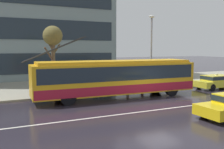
{
  "coord_description": "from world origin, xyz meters",
  "views": [
    {
      "loc": [
        -9.53,
        -13.29,
        3.7
      ],
      "look_at": [
        -1.97,
        3.2,
        1.78
      ],
      "focal_mm": 39.33,
      "sensor_mm": 36.0,
      "label": 1
    }
  ],
  "objects_px": {
    "bus_shelter": "(75,69)",
    "pedestrian_walking_past": "(128,76)",
    "pedestrian_waiting_by_pole": "(74,80)",
    "street_lamp": "(151,45)",
    "trolleybus": "(117,77)",
    "pedestrian_at_shelter": "(143,76)",
    "street_tree_bare": "(53,39)",
    "pedestrian_approaching_curb": "(49,74)",
    "taxi_ahead_of_bus": "(217,81)"
  },
  "relations": [
    {
      "from": "bus_shelter",
      "to": "pedestrian_walking_past",
      "type": "relative_size",
      "value": 2.3
    },
    {
      "from": "pedestrian_waiting_by_pole",
      "to": "street_lamp",
      "type": "relative_size",
      "value": 0.24
    },
    {
      "from": "trolleybus",
      "to": "pedestrian_at_shelter",
      "type": "distance_m",
      "value": 5.45
    },
    {
      "from": "trolleybus",
      "to": "street_tree_bare",
      "type": "relative_size",
      "value": 2.38
    },
    {
      "from": "pedestrian_walking_past",
      "to": "street_tree_bare",
      "type": "height_order",
      "value": "street_tree_bare"
    },
    {
      "from": "trolleybus",
      "to": "street_tree_bare",
      "type": "distance_m",
      "value": 6.4
    },
    {
      "from": "pedestrian_walking_past",
      "to": "street_tree_bare",
      "type": "bearing_deg",
      "value": 176.26
    },
    {
      "from": "street_lamp",
      "to": "street_tree_bare",
      "type": "distance_m",
      "value": 8.89
    },
    {
      "from": "street_tree_bare",
      "to": "trolleybus",
      "type": "bearing_deg",
      "value": -46.53
    },
    {
      "from": "bus_shelter",
      "to": "pedestrian_at_shelter",
      "type": "distance_m",
      "value": 6.53
    },
    {
      "from": "street_lamp",
      "to": "street_tree_bare",
      "type": "height_order",
      "value": "street_lamp"
    },
    {
      "from": "pedestrian_waiting_by_pole",
      "to": "pedestrian_approaching_curb",
      "type": "bearing_deg",
      "value": -177.13
    },
    {
      "from": "trolleybus",
      "to": "bus_shelter",
      "type": "xyz_separation_m",
      "value": [
        -2.16,
        3.7,
        0.44
      ]
    },
    {
      "from": "pedestrian_at_shelter",
      "to": "street_lamp",
      "type": "bearing_deg",
      "value": -43.61
    },
    {
      "from": "trolleybus",
      "to": "pedestrian_walking_past",
      "type": "bearing_deg",
      "value": 51.63
    },
    {
      "from": "taxi_ahead_of_bus",
      "to": "street_tree_bare",
      "type": "distance_m",
      "value": 15.25
    },
    {
      "from": "pedestrian_waiting_by_pole",
      "to": "pedestrian_at_shelter",
      "type": "bearing_deg",
      "value": -1.01
    },
    {
      "from": "trolleybus",
      "to": "pedestrian_approaching_curb",
      "type": "relative_size",
      "value": 6.38
    },
    {
      "from": "taxi_ahead_of_bus",
      "to": "pedestrian_waiting_by_pole",
      "type": "relative_size",
      "value": 2.85
    },
    {
      "from": "pedestrian_approaching_curb",
      "to": "pedestrian_waiting_by_pole",
      "type": "height_order",
      "value": "pedestrian_approaching_curb"
    },
    {
      "from": "bus_shelter",
      "to": "pedestrian_walking_past",
      "type": "distance_m",
      "value": 5.15
    },
    {
      "from": "bus_shelter",
      "to": "street_tree_bare",
      "type": "relative_size",
      "value": 0.69
    },
    {
      "from": "taxi_ahead_of_bus",
      "to": "pedestrian_waiting_by_pole",
      "type": "distance_m",
      "value": 13.11
    },
    {
      "from": "pedestrian_at_shelter",
      "to": "pedestrian_waiting_by_pole",
      "type": "xyz_separation_m",
      "value": [
        -6.67,
        0.12,
        -0.06
      ]
    },
    {
      "from": "bus_shelter",
      "to": "pedestrian_waiting_by_pole",
      "type": "height_order",
      "value": "bus_shelter"
    },
    {
      "from": "taxi_ahead_of_bus",
      "to": "street_lamp",
      "type": "xyz_separation_m",
      "value": [
        -5.38,
        2.86,
        3.34
      ]
    },
    {
      "from": "pedestrian_at_shelter",
      "to": "pedestrian_walking_past",
      "type": "relative_size",
      "value": 1.03
    },
    {
      "from": "trolleybus",
      "to": "pedestrian_walking_past",
      "type": "relative_size",
      "value": 7.94
    },
    {
      "from": "pedestrian_walking_past",
      "to": "taxi_ahead_of_bus",
      "type": "bearing_deg",
      "value": -27.14
    },
    {
      "from": "trolleybus",
      "to": "pedestrian_waiting_by_pole",
      "type": "relative_size",
      "value": 8.25
    },
    {
      "from": "trolleybus",
      "to": "taxi_ahead_of_bus",
      "type": "relative_size",
      "value": 2.9
    },
    {
      "from": "pedestrian_approaching_curb",
      "to": "pedestrian_walking_past",
      "type": "distance_m",
      "value": 7.37
    },
    {
      "from": "pedestrian_approaching_curb",
      "to": "street_lamp",
      "type": "height_order",
      "value": "street_lamp"
    },
    {
      "from": "pedestrian_walking_past",
      "to": "pedestrian_at_shelter",
      "type": "bearing_deg",
      "value": -14.39
    },
    {
      "from": "street_tree_bare",
      "to": "bus_shelter",
      "type": "bearing_deg",
      "value": -13.62
    },
    {
      "from": "pedestrian_walking_past",
      "to": "street_tree_bare",
      "type": "distance_m",
      "value": 7.63
    },
    {
      "from": "bus_shelter",
      "to": "pedestrian_at_shelter",
      "type": "relative_size",
      "value": 2.24
    },
    {
      "from": "pedestrian_waiting_by_pole",
      "to": "street_tree_bare",
      "type": "xyz_separation_m",
      "value": [
        -1.54,
        0.69,
        3.44
      ]
    },
    {
      "from": "pedestrian_walking_past",
      "to": "pedestrian_waiting_by_pole",
      "type": "height_order",
      "value": "pedestrian_walking_past"
    },
    {
      "from": "bus_shelter",
      "to": "pedestrian_approaching_curb",
      "type": "bearing_deg",
      "value": -170.79
    },
    {
      "from": "taxi_ahead_of_bus",
      "to": "street_tree_bare",
      "type": "bearing_deg",
      "value": 163.44
    },
    {
      "from": "bus_shelter",
      "to": "pedestrian_at_shelter",
      "type": "height_order",
      "value": "bus_shelter"
    },
    {
      "from": "pedestrian_walking_past",
      "to": "pedestrian_waiting_by_pole",
      "type": "xyz_separation_m",
      "value": [
        -5.28,
        -0.24,
        -0.04
      ]
    },
    {
      "from": "taxi_ahead_of_bus",
      "to": "pedestrian_walking_past",
      "type": "bearing_deg",
      "value": 152.86
    },
    {
      "from": "trolleybus",
      "to": "pedestrian_waiting_by_pole",
      "type": "height_order",
      "value": "trolleybus"
    },
    {
      "from": "pedestrian_approaching_curb",
      "to": "pedestrian_waiting_by_pole",
      "type": "xyz_separation_m",
      "value": [
        2.05,
        0.1,
        -0.65
      ]
    },
    {
      "from": "pedestrian_approaching_curb",
      "to": "pedestrian_walking_past",
      "type": "height_order",
      "value": "pedestrian_approaching_curb"
    },
    {
      "from": "pedestrian_approaching_curb",
      "to": "pedestrian_waiting_by_pole",
      "type": "distance_m",
      "value": 2.16
    },
    {
      "from": "pedestrian_waiting_by_pole",
      "to": "trolleybus",
      "type": "bearing_deg",
      "value": -55.39
    },
    {
      "from": "taxi_ahead_of_bus",
      "to": "pedestrian_waiting_by_pole",
      "type": "xyz_separation_m",
      "value": [
        -12.62,
        3.52,
        0.36
      ]
    }
  ]
}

